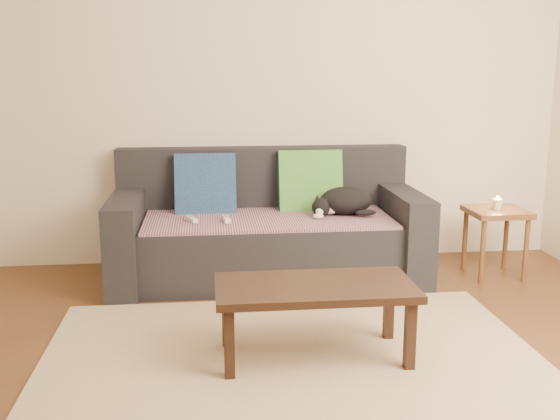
{
  "coord_description": "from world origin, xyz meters",
  "views": [
    {
      "loc": [
        -0.4,
        -2.83,
        1.42
      ],
      "look_at": [
        0.05,
        1.2,
        0.55
      ],
      "focal_mm": 42.0,
      "sensor_mm": 36.0,
      "label": 1
    }
  ],
  "objects_px": {
    "wii_remote_b": "(226,219)",
    "sofa": "(267,233)",
    "side_table": "(496,221)",
    "coffee_table": "(315,293)",
    "cat": "(344,201)",
    "wii_remote_a": "(191,219)"
  },
  "relations": [
    {
      "from": "side_table",
      "to": "sofa",
      "type": "bearing_deg",
      "value": 173.3
    },
    {
      "from": "wii_remote_a",
      "to": "side_table",
      "type": "xyz_separation_m",
      "value": [
        2.09,
        -0.03,
        -0.06
      ]
    },
    {
      "from": "wii_remote_b",
      "to": "side_table",
      "type": "distance_m",
      "value": 1.86
    },
    {
      "from": "cat",
      "to": "sofa",
      "type": "bearing_deg",
      "value": -170.04
    },
    {
      "from": "coffee_table",
      "to": "sofa",
      "type": "bearing_deg",
      "value": 94.63
    },
    {
      "from": "wii_remote_b",
      "to": "sofa",
      "type": "bearing_deg",
      "value": -62.13
    },
    {
      "from": "sofa",
      "to": "side_table",
      "type": "xyz_separation_m",
      "value": [
        1.58,
        -0.19,
        0.09
      ]
    },
    {
      "from": "cat",
      "to": "coffee_table",
      "type": "distance_m",
      "value": 1.4
    },
    {
      "from": "sofa",
      "to": "wii_remote_b",
      "type": "distance_m",
      "value": 0.37
    },
    {
      "from": "wii_remote_a",
      "to": "wii_remote_b",
      "type": "xyz_separation_m",
      "value": [
        0.23,
        -0.03,
        0.0
      ]
    },
    {
      "from": "side_table",
      "to": "wii_remote_b",
      "type": "bearing_deg",
      "value": -179.94
    },
    {
      "from": "side_table",
      "to": "coffee_table",
      "type": "bearing_deg",
      "value": -140.93
    },
    {
      "from": "sofa",
      "to": "side_table",
      "type": "bearing_deg",
      "value": -6.7
    },
    {
      "from": "cat",
      "to": "coffee_table",
      "type": "xyz_separation_m",
      "value": [
        -0.42,
        -1.32,
        -0.19
      ]
    },
    {
      "from": "sofa",
      "to": "side_table",
      "type": "relative_size",
      "value": 4.38
    },
    {
      "from": "sofa",
      "to": "cat",
      "type": "height_order",
      "value": "sofa"
    },
    {
      "from": "cat",
      "to": "wii_remote_a",
      "type": "height_order",
      "value": "cat"
    },
    {
      "from": "cat",
      "to": "wii_remote_b",
      "type": "distance_m",
      "value": 0.83
    },
    {
      "from": "wii_remote_b",
      "to": "wii_remote_a",
      "type": "bearing_deg",
      "value": 77.4
    },
    {
      "from": "wii_remote_a",
      "to": "cat",
      "type": "bearing_deg",
      "value": -107.26
    },
    {
      "from": "cat",
      "to": "wii_remote_b",
      "type": "relative_size",
      "value": 3.17
    },
    {
      "from": "sofa",
      "to": "coffee_table",
      "type": "height_order",
      "value": "sofa"
    }
  ]
}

